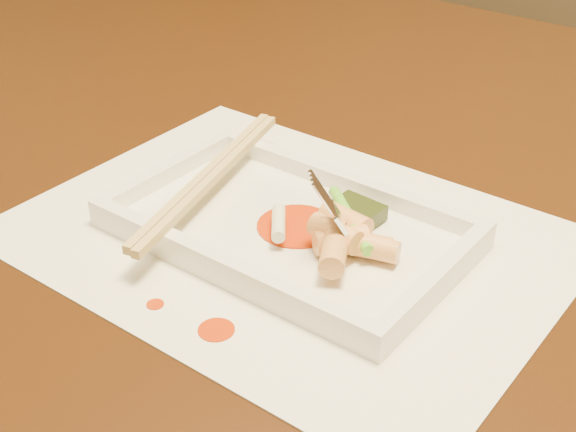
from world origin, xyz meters
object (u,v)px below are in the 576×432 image
Objects in this scene: placemat at (288,237)px; fork at (387,157)px; table at (319,227)px; plate_base at (288,232)px; chopstick_a at (206,175)px.

fork reaches higher than placemat.
fork is (0.15, -0.14, 0.18)m from table.
table is 0.28m from fork.
fork is (0.07, 0.02, 0.08)m from plate_base.
table is 0.20m from placemat.
chopstick_a is 0.16m from fork.
placemat is 1.73× the size of chopstick_a.
chopstick_a is at bearing 180.00° from placemat.
chopstick_a is (-0.00, -0.16, 0.13)m from table.
plate_base is at bearing -165.58° from fork.
placemat is 0.11m from fork.
plate_base is at bearing 0.00° from chopstick_a.
plate_base is 0.11m from fork.
plate_base is 0.08m from chopstick_a.
table is at bearing 89.41° from chopstick_a.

